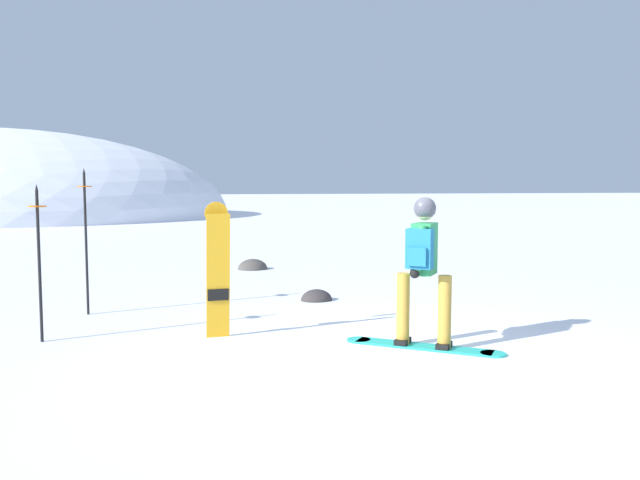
# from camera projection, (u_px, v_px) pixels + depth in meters

# --- Properties ---
(ground_plane) EXTENTS (300.00, 300.00, 0.00)m
(ground_plane) POSITION_uv_depth(u_px,v_px,m) (387.00, 354.00, 6.96)
(ground_plane) COLOR white
(snowboarder_main) EXTENTS (1.46, 1.30, 1.71)m
(snowboarder_main) POSITION_uv_depth(u_px,v_px,m) (423.00, 268.00, 7.12)
(snowboarder_main) COLOR #23B7A3
(snowboarder_main) RESTS_ON ground
(spare_snowboard) EXTENTS (0.28, 0.21, 1.65)m
(spare_snowboard) POSITION_uv_depth(u_px,v_px,m) (218.00, 269.00, 7.62)
(spare_snowboard) COLOR orange
(spare_snowboard) RESTS_ON ground
(piste_marker_near) EXTENTS (0.20, 0.20, 1.86)m
(piste_marker_near) POSITION_uv_depth(u_px,v_px,m) (39.00, 252.00, 7.42)
(piste_marker_near) COLOR black
(piste_marker_near) RESTS_ON ground
(piste_marker_far) EXTENTS (0.20, 0.20, 2.10)m
(piste_marker_far) POSITION_uv_depth(u_px,v_px,m) (86.00, 232.00, 9.02)
(piste_marker_far) COLOR black
(piste_marker_far) RESTS_ON ground
(rock_dark) EXTENTS (0.51, 0.44, 0.36)m
(rock_dark) POSITION_uv_depth(u_px,v_px,m) (317.00, 300.00, 10.24)
(rock_dark) COLOR #383333
(rock_dark) RESTS_ON ground
(rock_mid) EXTENTS (0.66, 0.56, 0.46)m
(rock_mid) POSITION_uv_depth(u_px,v_px,m) (253.00, 269.00, 14.10)
(rock_mid) COLOR #4C4742
(rock_mid) RESTS_ON ground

